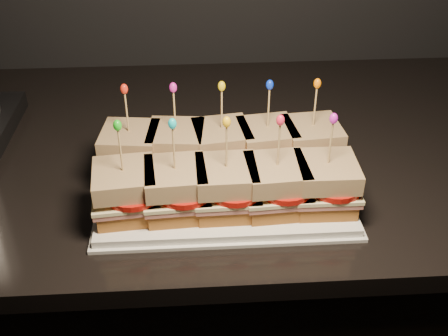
{
  "coord_description": "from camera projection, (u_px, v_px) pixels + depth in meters",
  "views": [
    {
      "loc": [
        0.2,
        0.73,
        1.42
      ],
      "look_at": [
        0.25,
        1.47,
        0.92
      ],
      "focal_mm": 45.0,
      "sensor_mm": 36.0,
      "label": 1
    }
  ],
  "objects": [
    {
      "name": "sandwich_9_tomato",
      "position": [
        334.0,
        184.0,
        0.84
      ],
      "size": [
        0.09,
        0.09,
        0.01
      ],
      "primitive_type": "cylinder",
      "color": "#B0140B",
      "rests_on": "sandwich_9_cheese"
    },
    {
      "name": "sandwich_6_bread_bot",
      "position": [
        177.0,
        204.0,
        0.85
      ],
      "size": [
        0.09,
        0.09,
        0.02
      ],
      "primitive_type": "cube",
      "rotation": [
        0.0,
        0.0,
        0.06
      ],
      "color": "brown",
      "rests_on": "platter"
    },
    {
      "name": "sandwich_7_bread_top",
      "position": [
        226.0,
        175.0,
        0.83
      ],
      "size": [
        0.09,
        0.09,
        0.03
      ],
      "primitive_type": "cube",
      "rotation": [
        0.0,
        0.0,
        0.02
      ],
      "color": "brown",
      "rests_on": "sandwich_7_tomato"
    },
    {
      "name": "sandwich_4_cheese",
      "position": [
        311.0,
        147.0,
        0.95
      ],
      "size": [
        0.11,
        0.1,
        0.01
      ],
      "primitive_type": "cube",
      "rotation": [
        0.0,
        0.0,
        0.09
      ],
      "color": "beige",
      "rests_on": "sandwich_4_ham"
    },
    {
      "name": "sandwich_4_ham",
      "position": [
        311.0,
        150.0,
        0.95
      ],
      "size": [
        0.1,
        0.1,
        0.01
      ],
      "primitive_type": "cube",
      "rotation": [
        0.0,
        0.0,
        0.09
      ],
      "color": "#B45C51",
      "rests_on": "sandwich_4_bread_bot"
    },
    {
      "name": "sandwich_2_tomato",
      "position": [
        229.0,
        148.0,
        0.93
      ],
      "size": [
        0.09,
        0.09,
        0.01
      ],
      "primitive_type": "cylinder",
      "color": "#B0140B",
      "rests_on": "sandwich_2_cheese"
    },
    {
      "name": "sandwich_8_cheese",
      "position": [
        276.0,
        188.0,
        0.85
      ],
      "size": [
        0.1,
        0.1,
        0.01
      ],
      "primitive_type": "cube",
      "rotation": [
        0.0,
        0.0,
        0.07
      ],
      "color": "beige",
      "rests_on": "sandwich_8_ham"
    },
    {
      "name": "sandwich_5_pick",
      "position": [
        121.0,
        153.0,
        0.8
      ],
      "size": [
        0.0,
        0.0,
        0.09
      ],
      "primitive_type": "cylinder",
      "color": "tan",
      "rests_on": "sandwich_5_bread_top"
    },
    {
      "name": "platter",
      "position": [
        224.0,
        191.0,
        0.92
      ],
      "size": [
        0.4,
        0.25,
        0.02
      ],
      "primitive_type": "cube",
      "color": "white",
      "rests_on": "granite_slab"
    },
    {
      "name": "sandwich_0_bread_bot",
      "position": [
        133.0,
        165.0,
        0.94
      ],
      "size": [
        0.1,
        0.1,
        0.02
      ],
      "primitive_type": "cube",
      "rotation": [
        0.0,
        0.0,
        -0.12
      ],
      "color": "brown",
      "rests_on": "platter"
    },
    {
      "name": "sandwich_1_tomato",
      "position": [
        184.0,
        149.0,
        0.93
      ],
      "size": [
        0.09,
        0.09,
        0.01
      ],
      "primitive_type": "cylinder",
      "color": "#B0140B",
      "rests_on": "sandwich_1_cheese"
    },
    {
      "name": "sandwich_7_tomato",
      "position": [
        235.0,
        188.0,
        0.84
      ],
      "size": [
        0.09,
        0.09,
        0.01
      ],
      "primitive_type": "cylinder",
      "color": "#B0140B",
      "rests_on": "sandwich_7_cheese"
    },
    {
      "name": "sandwich_3_bread_bot",
      "position": [
        266.0,
        160.0,
        0.95
      ],
      "size": [
        0.1,
        0.1,
        0.02
      ],
      "primitive_type": "cube",
      "rotation": [
        0.0,
        0.0,
        0.12
      ],
      "color": "brown",
      "rests_on": "platter"
    },
    {
      "name": "sandwich_6_pick",
      "position": [
        174.0,
        151.0,
        0.8
      ],
      "size": [
        0.0,
        0.0,
        0.09
      ],
      "primitive_type": "cylinder",
      "color": "tan",
      "rests_on": "sandwich_6_bread_top"
    },
    {
      "name": "sandwich_2_ham",
      "position": [
        222.0,
        153.0,
        0.94
      ],
      "size": [
        0.11,
        0.11,
        0.01
      ],
      "primitive_type": "cube",
      "rotation": [
        0.0,
        0.0,
        0.14
      ],
      "color": "#B45C51",
      "rests_on": "sandwich_2_bread_bot"
    },
    {
      "name": "sandwich_2_bread_bot",
      "position": [
        222.0,
        161.0,
        0.95
      ],
      "size": [
        0.1,
        0.1,
        0.02
      ],
      "primitive_type": "cube",
      "rotation": [
        0.0,
        0.0,
        0.14
      ],
      "color": "brown",
      "rests_on": "platter"
    },
    {
      "name": "sandwich_0_cheese",
      "position": [
        131.0,
        153.0,
        0.93
      ],
      "size": [
        0.11,
        0.11,
        0.01
      ],
      "primitive_type": "cube",
      "rotation": [
        0.0,
        0.0,
        -0.12
      ],
      "color": "beige",
      "rests_on": "sandwich_0_ham"
    },
    {
      "name": "sandwich_6_ham",
      "position": [
        177.0,
        196.0,
        0.84
      ],
      "size": [
        0.1,
        0.1,
        0.01
      ],
      "primitive_type": "cube",
      "rotation": [
        0.0,
        0.0,
        0.06
      ],
      "color": "#B45C51",
      "rests_on": "sandwich_6_bread_bot"
    },
    {
      "name": "sandwich_4_bread_top",
      "position": [
        312.0,
        133.0,
        0.93
      ],
      "size": [
        0.1,
        0.1,
        0.03
      ],
      "primitive_type": "cube",
      "rotation": [
        0.0,
        0.0,
        0.09
      ],
      "color": "brown",
      "rests_on": "sandwich_4_tomato"
    },
    {
      "name": "sandwich_2_pick",
      "position": [
        222.0,
        112.0,
        0.9
      ],
      "size": [
        0.0,
        0.0,
        0.09
      ],
      "primitive_type": "cylinder",
      "color": "tan",
      "rests_on": "sandwich_2_bread_top"
    },
    {
      "name": "sandwich_3_pick",
      "position": [
        268.0,
        110.0,
        0.9
      ],
      "size": [
        0.0,
        0.0,
        0.09
      ],
      "primitive_type": "cylinder",
      "color": "tan",
      "rests_on": "sandwich_3_bread_top"
    },
    {
      "name": "sandwich_4_frill",
      "position": [
        317.0,
        83.0,
        0.88
      ],
      "size": [
        0.01,
        0.01,
        0.02
      ],
      "primitive_type": "ellipsoid",
      "color": "orange",
      "rests_on": "sandwich_4_pick"
    },
    {
      "name": "sandwich_0_ham",
      "position": [
        132.0,
        157.0,
        0.93
      ],
      "size": [
        0.11,
        0.1,
        0.01
      ],
      "primitive_type": "cube",
      "rotation": [
        0.0,
        0.0,
        -0.12
      ],
      "color": "#B45C51",
      "rests_on": "sandwich_0_bread_bot"
    },
    {
      "name": "platter_rim",
      "position": [
        224.0,
        194.0,
        0.92
      ],
      "size": [
        0.41,
        0.26,
        0.01
      ],
      "primitive_type": "cube",
      "color": "white",
      "rests_on": "granite_slab"
    },
    {
      "name": "sandwich_1_frill",
      "position": [
        173.0,
        88.0,
        0.87
      ],
      "size": [
        0.01,
        0.01,
        0.02
      ],
      "primitive_type": "ellipsoid",
      "color": "#D21EA0",
      "rests_on": "sandwich_1_pick"
    },
    {
      "name": "sandwich_0_frill",
      "position": [
        124.0,
        89.0,
        0.86
      ],
      "size": [
        0.01,
        0.01,
        0.02
      ],
      "primitive_type": "ellipsoid",
      "color": "red",
      "rests_on": "sandwich_0_pick"
    },
    {
      "name": "sandwich_9_pick",
      "position": [
        330.0,
        146.0,
        0.81
      ],
      "size": [
        0.0,
        0.0,
        0.09
      ],
      "primitive_type": "cylinder",
      "color": "tan",
      "rests_on": "sandwich_9_bread_top"
    },
    {
      "name": "sandwich_8_bread_top",
      "position": [
        277.0,
        173.0,
        0.83
      ],
      "size": [
        0.1,
        0.1,
        0.03
      ],
      "primitive_type": "cube",
      "rotation": [
        0.0,
        0.0,
        0.07
      ],
      "color": "brown",
      "rests_on": "sandwich_8_tomato"
    },
    {
      "name": "sandwich_8_frill",
      "position": [
        280.0,
        120.0,
        0.78
      ],
      "size": [
        0.01,
        0.01,
        0.02
      ],
      "primitive_type": "ellipsoid",
      "color": "#EE2141",
      "rests_on": "sandwich_8_pick"
    },
    {
      "name": "sandwich_5_cheese",
      "position": [
        126.0,
        194.0,
        0.84
      ],
      "size": [
        0.11,
        0.1,
        0.01
      ],
      "primitive_type": "cube",
      "rotation": [
        0.0,
        0.0,
        0.1
      ],
      "color": "beige",
      "rests_on": "sandwich_5_ham"
    },
    {
      "name": "sandwich_3_tomato",
      "position": [
        274.0,
        146.0,
        0.93
      ],
      "size": [
        0.09,
        0.09,
        0.01
      ],
      "primitive_type": "cylinder",
      "color": "#B0140B",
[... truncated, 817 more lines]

